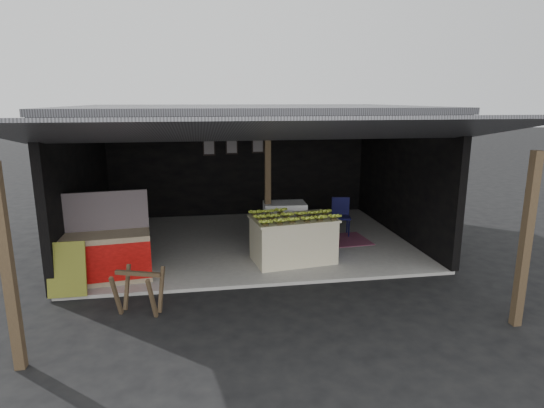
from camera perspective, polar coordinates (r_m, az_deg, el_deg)
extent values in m
plane|color=black|center=(7.95, -0.56, -10.37)|extent=(80.00, 80.00, 0.00)
cube|color=gray|center=(10.26, -2.71, -4.72)|extent=(7.00, 5.00, 0.06)
cube|color=black|center=(12.37, -4.14, 5.35)|extent=(7.00, 0.15, 2.90)
cube|color=black|center=(10.14, -22.88, 2.65)|extent=(0.15, 5.00, 2.90)
cube|color=black|center=(10.88, 15.88, 3.82)|extent=(0.15, 5.00, 2.90)
cube|color=#232326|center=(9.78, -2.89, 11.86)|extent=(7.20, 5.20, 0.12)
cube|color=#232326|center=(6.37, 0.72, 9.19)|extent=(7.40, 2.47, 0.48)
cube|color=#4A3A25|center=(9.37, -0.55, 2.75)|extent=(0.12, 0.12, 2.85)
cube|color=#4A3A25|center=(6.05, -30.22, -7.18)|extent=(0.12, 0.12, 2.50)
cube|color=#4A3A25|center=(7.16, 29.23, -4.12)|extent=(0.12, 0.12, 2.50)
cube|color=beige|center=(8.87, 2.67, -4.58)|extent=(1.63, 1.11, 0.83)
cube|color=beige|center=(8.75, 2.70, -1.85)|extent=(1.70, 1.18, 0.04)
cube|color=white|center=(9.67, 1.58, -2.64)|extent=(0.90, 0.62, 0.97)
cube|color=navy|center=(9.37, 1.93, -2.85)|extent=(0.68, 0.05, 0.29)
cube|color=#B21414|center=(9.47, 1.92, -4.83)|extent=(0.44, 0.04, 0.10)
cube|color=#998466|center=(8.44, -20.01, -6.30)|extent=(1.55, 0.82, 0.83)
cube|color=red|center=(8.13, -20.43, -7.06)|extent=(1.47, 0.19, 0.65)
cube|color=white|center=(8.12, -20.44, -7.09)|extent=(0.50, 0.07, 0.17)
cube|color=#181D49|center=(8.50, -20.08, -0.80)|extent=(1.48, 0.22, 0.69)
cube|color=black|center=(8.01, -24.39, -7.51)|extent=(0.60, 0.20, 0.89)
cube|color=#4A3A25|center=(7.15, -18.96, -10.85)|extent=(0.13, 0.26, 0.68)
cube|color=#4A3A25|center=(6.91, -14.82, -11.41)|extent=(0.13, 0.26, 0.68)
cube|color=#4A3A25|center=(7.42, -17.73, -9.87)|extent=(0.13, 0.26, 0.68)
cube|color=#4A3A25|center=(7.19, -13.72, -10.36)|extent=(0.13, 0.26, 0.68)
cube|color=#4A3A25|center=(7.05, -16.49, -8.37)|extent=(0.69, 0.29, 0.06)
cylinder|color=#0E1A9C|center=(9.39, 6.92, -4.75)|extent=(0.33, 0.33, 0.49)
cylinder|color=#0A0A37|center=(10.52, 7.85, -3.01)|extent=(0.03, 0.03, 0.43)
cylinder|color=#0A0A37|center=(10.56, 9.63, -3.01)|extent=(0.03, 0.03, 0.43)
cylinder|color=#0A0A37|center=(10.83, 7.67, -2.53)|extent=(0.03, 0.03, 0.43)
cylinder|color=#0A0A37|center=(10.87, 9.39, -2.53)|extent=(0.03, 0.03, 0.43)
cube|color=#0A0A37|center=(10.64, 8.67, -1.66)|extent=(0.48, 0.48, 0.04)
cube|color=#0A0A37|center=(10.76, 8.60, -0.28)|extent=(0.41, 0.12, 0.44)
cube|color=maroon|center=(10.31, 7.86, -4.56)|extent=(1.57, 1.11, 0.01)
cube|color=black|center=(12.18, -7.91, 7.03)|extent=(0.32, 0.03, 0.42)
cube|color=#4C4C59|center=(12.16, -7.90, 7.02)|extent=(0.26, 0.02, 0.34)
cube|color=black|center=(12.21, -5.07, 7.21)|extent=(0.32, 0.03, 0.42)
cube|color=#4C4C59|center=(12.19, -5.07, 7.20)|extent=(0.26, 0.02, 0.34)
cube|color=black|center=(12.28, -1.79, 7.38)|extent=(0.32, 0.03, 0.42)
cube|color=#4C4C59|center=(12.26, -1.78, 7.37)|extent=(0.26, 0.02, 0.34)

